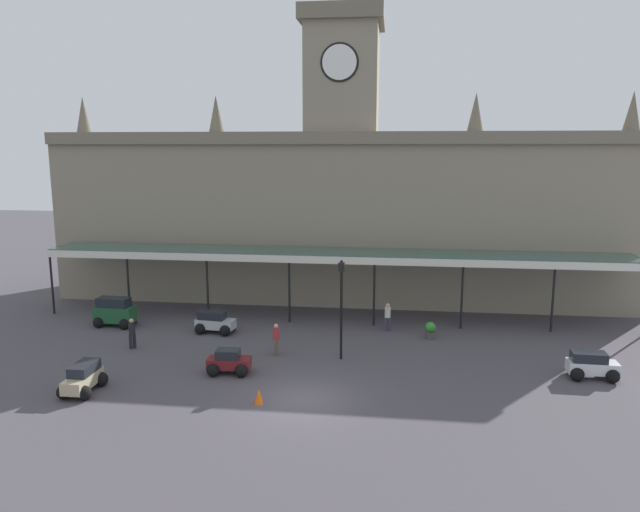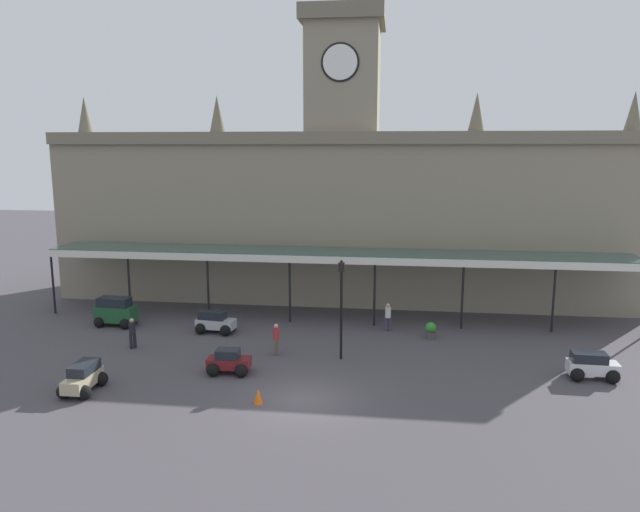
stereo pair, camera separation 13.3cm
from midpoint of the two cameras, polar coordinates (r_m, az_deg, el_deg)
name	(u,v)px [view 2 (the right image)]	position (r m, az deg, el deg)	size (l,w,h in m)	color
ground_plane	(303,400)	(26.26, -1.49, -13.60)	(140.00, 140.00, 0.00)	#49444A
station_building	(343,207)	(42.14, 2.27, 4.68)	(39.73, 6.71, 19.64)	gray
entrance_canopy	(334,254)	(36.96, 1.47, 0.18)	(36.40, 3.26, 4.28)	#38564C
car_beige_estate	(83,379)	(28.79, -21.62, -10.93)	(1.56, 2.26, 1.27)	tan
car_maroon_sedan	(229,363)	(29.20, -8.60, -10.11)	(2.10, 1.60, 1.19)	maroon
car_white_estate	(592,367)	(30.97, 24.70, -9.65)	(2.27, 1.58, 1.27)	silver
car_silver_estate	(215,323)	(35.38, -9.90, -6.36)	(2.33, 1.70, 1.27)	#B2B5BA
car_green_van	(116,313)	(38.08, -18.91, -5.18)	(2.46, 1.71, 1.77)	#1E512D
pedestrian_beside_cars	(132,332)	(33.64, -17.42, -6.96)	(0.34, 0.34, 1.67)	black
pedestrian_near_entrance	(388,316)	(35.29, 6.63, -5.73)	(0.38, 0.34, 1.67)	#3F384C
pedestrian_crossing_forecourt	(276,338)	(31.26, -4.09, -7.83)	(0.34, 0.39, 1.67)	brown
victorian_lamppost	(341,298)	(29.94, 2.18, -4.08)	(0.30, 0.30, 5.16)	black
traffic_cone	(258,396)	(25.92, -5.80, -13.23)	(0.40, 0.40, 0.63)	orange
planter_forecourt_centre	(431,330)	(34.38, 10.65, -7.01)	(0.60, 0.60, 0.96)	#47423D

